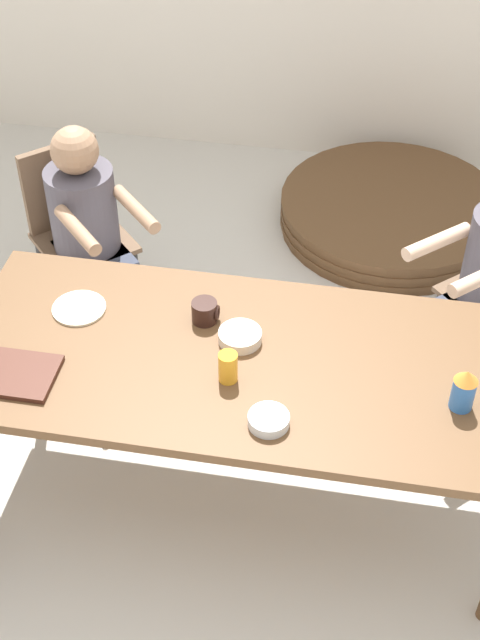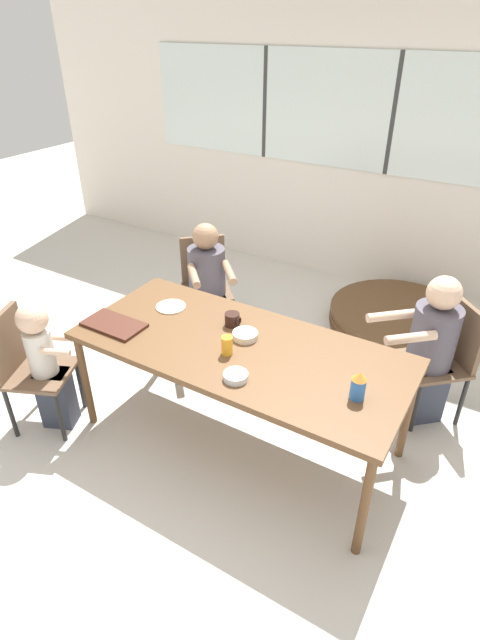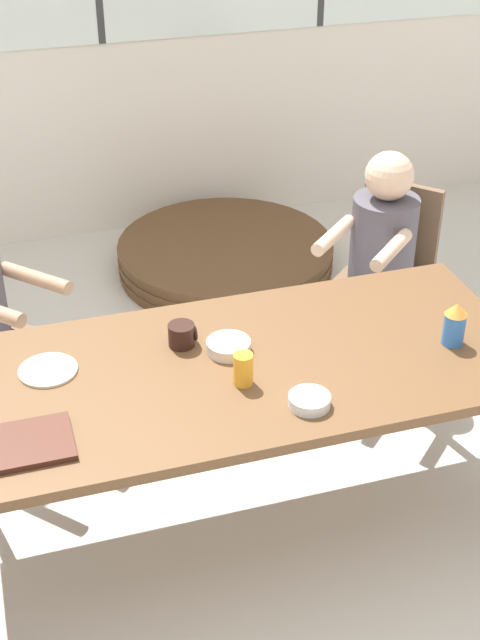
{
  "view_description": "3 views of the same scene",
  "coord_description": "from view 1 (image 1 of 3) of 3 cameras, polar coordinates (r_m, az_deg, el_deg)",
  "views": [
    {
      "loc": [
        0.4,
        -2.2,
        2.95
      ],
      "look_at": [
        0.0,
        0.0,
        0.93
      ],
      "focal_mm": 50.0,
      "sensor_mm": 36.0,
      "label": 1
    },
    {
      "loc": [
        1.28,
        -2.11,
        2.44
      ],
      "look_at": [
        0.0,
        0.0,
        0.93
      ],
      "focal_mm": 28.0,
      "sensor_mm": 36.0,
      "label": 2
    },
    {
      "loc": [
        -0.73,
        -2.4,
        2.52
      ],
      "look_at": [
        0.0,
        0.0,
        0.93
      ],
      "focal_mm": 50.0,
      "sensor_mm": 36.0,
      "label": 3
    }
  ],
  "objects": [
    {
      "name": "sippy_cup",
      "position": [
        3.01,
        14.15,
        -4.3
      ],
      "size": [
        0.08,
        0.08,
        0.16
      ],
      "color": "blue",
      "rests_on": "dining_table"
    },
    {
      "name": "food_tray_dark",
      "position": [
        3.18,
        -15.12,
        -3.23
      ],
      "size": [
        0.39,
        0.22,
        0.02
      ],
      "color": "#472319",
      "rests_on": "dining_table"
    },
    {
      "name": "chair_for_man_blue_shirt",
      "position": [
        4.28,
        -10.59,
        6.43
      ],
      "size": [
        0.57,
        0.57,
        0.85
      ],
      "rotation": [
        0.0,
        0.0,
        -2.38
      ],
      "color": "brown",
      "rests_on": "ground_plane"
    },
    {
      "name": "bowl_white_shallow",
      "position": [
        2.91,
        1.84,
        -6.42
      ],
      "size": [
        0.14,
        0.14,
        0.04
      ],
      "color": "silver",
      "rests_on": "dining_table"
    },
    {
      "name": "coffee_mug",
      "position": [
        3.26,
        -2.25,
        0.55
      ],
      "size": [
        0.1,
        0.1,
        0.08
      ],
      "color": "black",
      "rests_on": "dining_table"
    },
    {
      "name": "juice_glass",
      "position": [
        3.02,
        -0.77,
        -3.03
      ],
      "size": [
        0.07,
        0.07,
        0.11
      ],
      "color": "gold",
      "rests_on": "dining_table"
    },
    {
      "name": "ground_plane",
      "position": [
        3.7,
        0.0,
        -10.77
      ],
      "size": [
        16.0,
        16.0,
        0.0
      ],
      "primitive_type": "plane",
      "color": "beige"
    },
    {
      "name": "person_man_blue_shirt",
      "position": [
        4.18,
        -9.55,
        4.94
      ],
      "size": [
        0.6,
        0.61,
        1.04
      ],
      "rotation": [
        0.0,
        0.0,
        -2.38
      ],
      "color": "#333847",
      "rests_on": "ground_plane"
    },
    {
      "name": "bowl_cereal",
      "position": [
        3.19,
        0.0,
        -1.07
      ],
      "size": [
        0.16,
        0.16,
        0.04
      ],
      "color": "silver",
      "rests_on": "dining_table"
    },
    {
      "name": "dining_table",
      "position": [
        3.17,
        0.0,
        -3.13
      ],
      "size": [
        2.03,
        0.9,
        0.75
      ],
      "color": "brown",
      "rests_on": "ground_plane"
    },
    {
      "name": "folded_table_stack",
      "position": [
        5.03,
        9.66,
        6.75
      ],
      "size": [
        1.23,
        1.23,
        0.18
      ],
      "color": "brown",
      "rests_on": "ground_plane"
    },
    {
      "name": "plate_tortillas",
      "position": [
        3.38,
        -10.26,
        0.75
      ],
      "size": [
        0.2,
        0.2,
        0.01
      ],
      "color": "beige",
      "rests_on": "dining_table"
    }
  ]
}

